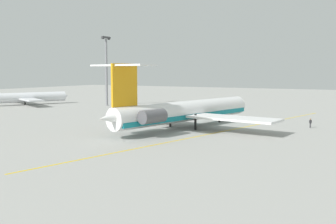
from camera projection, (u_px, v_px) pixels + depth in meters
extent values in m
plane|color=#9E9E99|center=(239.00, 135.00, 64.79)|extent=(359.88, 359.88, 0.00)
cylinder|color=white|center=(187.00, 111.00, 73.07)|extent=(35.61, 11.82, 3.81)
cone|color=white|center=(237.00, 105.00, 86.25)|extent=(4.69, 4.46, 3.65)
cone|color=white|center=(113.00, 117.00, 59.85)|extent=(6.14, 4.41, 3.23)
cube|color=teal|center=(187.00, 115.00, 73.16)|extent=(34.86, 11.71, 0.84)
cube|color=white|center=(152.00, 111.00, 80.27)|extent=(10.82, 16.93, 0.38)
cube|color=white|center=(233.00, 118.00, 67.18)|extent=(7.87, 16.47, 0.38)
cylinder|color=#515156|center=(127.00, 114.00, 66.00)|extent=(5.13, 3.23, 2.21)
cube|color=white|center=(129.00, 114.00, 65.56)|extent=(3.06, 1.83, 0.46)
cylinder|color=#515156|center=(153.00, 116.00, 61.92)|extent=(5.13, 3.23, 2.21)
cube|color=white|center=(150.00, 116.00, 62.36)|extent=(3.06, 1.83, 0.46)
cube|color=orange|center=(125.00, 85.00, 61.10)|extent=(5.11, 1.54, 6.74)
cube|color=white|center=(110.00, 65.00, 62.51)|extent=(4.74, 6.22, 0.27)
cube|color=white|center=(136.00, 65.00, 58.45)|extent=(4.74, 6.22, 0.27)
cylinder|color=black|center=(220.00, 115.00, 81.30)|extent=(0.42, 0.42, 2.89)
cylinder|color=black|center=(170.00, 119.00, 74.40)|extent=(0.42, 0.42, 2.89)
cylinder|color=black|center=(195.00, 122.00, 70.34)|extent=(0.42, 0.42, 2.89)
cylinder|color=silver|center=(25.00, 97.00, 123.04)|extent=(24.45, 14.19, 3.08)
cone|color=silver|center=(64.00, 96.00, 130.35)|extent=(3.56, 3.74, 2.93)
cube|color=silver|center=(19.00, 97.00, 129.14)|extent=(9.23, 12.53, 0.37)
cube|color=silver|center=(31.00, 100.00, 117.02)|extent=(9.23, 12.53, 0.37)
cylinder|color=black|center=(25.00, 102.00, 123.18)|extent=(0.37, 0.37, 2.07)
cylinder|color=black|center=(179.00, 112.00, 98.25)|extent=(0.10, 0.10, 0.83)
cylinder|color=black|center=(179.00, 112.00, 98.16)|extent=(0.10, 0.10, 0.83)
cylinder|color=gray|center=(179.00, 109.00, 98.13)|extent=(0.28, 0.28, 0.66)
sphere|color=brown|center=(179.00, 107.00, 98.08)|extent=(0.26, 0.26, 0.26)
cylinder|color=gray|center=(179.00, 109.00, 98.24)|extent=(0.08, 0.08, 0.56)
cylinder|color=gray|center=(178.00, 109.00, 98.00)|extent=(0.08, 0.08, 0.56)
cylinder|color=black|center=(311.00, 126.00, 72.82)|extent=(0.11, 0.11, 0.86)
cylinder|color=black|center=(310.00, 126.00, 72.84)|extent=(0.11, 0.11, 0.86)
cylinder|color=#262628|center=(310.00, 122.00, 72.75)|extent=(0.29, 0.29, 0.68)
sphere|color=#8C6647|center=(311.00, 119.00, 72.70)|extent=(0.27, 0.27, 0.27)
cylinder|color=#262628|center=(312.00, 122.00, 72.72)|extent=(0.08, 0.08, 0.58)
cylinder|color=#262628|center=(309.00, 122.00, 72.77)|extent=(0.08, 0.08, 0.58)
cone|color=#EA590F|center=(174.00, 111.00, 101.16)|extent=(0.40, 0.40, 0.55)
cone|color=#EA590F|center=(185.00, 112.00, 98.76)|extent=(0.40, 0.40, 0.55)
cube|color=gold|center=(226.00, 131.00, 69.59)|extent=(78.47, 19.43, 0.01)
cylinder|color=slate|center=(106.00, 73.00, 120.01)|extent=(0.70, 0.70, 20.43)
cube|color=#424244|center=(106.00, 37.00, 118.90)|extent=(4.00, 0.60, 0.60)
cube|color=#2D2D30|center=(103.00, 38.00, 117.63)|extent=(0.70, 0.50, 0.44)
cube|color=#2D2D30|center=(109.00, 39.00, 120.24)|extent=(0.70, 0.50, 0.44)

